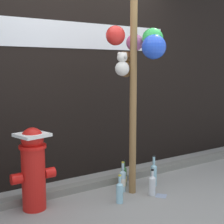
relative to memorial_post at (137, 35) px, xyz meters
name	(u,v)px	position (x,y,z in m)	size (l,w,h in m)	color
ground_plane	(149,214)	(-0.22, -0.50, -1.71)	(14.00, 14.00, 0.00)	gray
building_wall	(77,53)	(-0.22, 0.91, -0.16)	(10.00, 0.21, 3.11)	black
curb_strip	(100,182)	(-0.22, 0.39, -1.67)	(8.00, 0.12, 0.08)	slate
memorial_post	(137,35)	(0.00, 0.00, 0.00)	(0.54, 0.52, 2.81)	olive
fire_hydrant	(33,167)	(-1.08, 0.21, -1.29)	(0.43, 0.33, 0.81)	red
bottle_0	(124,176)	(0.01, 0.24, -1.60)	(0.07, 0.07, 0.31)	#337038
bottle_1	(123,180)	(-0.10, 0.10, -1.58)	(0.07, 0.07, 0.34)	#B2DBEA
bottle_2	(120,192)	(-0.30, -0.13, -1.59)	(0.07, 0.07, 0.30)	#93CCE0
bottle_3	(154,174)	(0.31, 0.05, -1.57)	(0.07, 0.07, 0.36)	#93CCE0
bottle_4	(133,171)	(0.09, 0.17, -1.53)	(0.07, 0.07, 0.43)	brown
bottle_5	(152,185)	(0.11, -0.16, -1.60)	(0.08, 0.08, 0.29)	silver
litter_1	(175,167)	(1.00, 0.42, -1.71)	(0.13, 0.07, 0.01)	tan
litter_2	(161,196)	(0.17, -0.23, -1.71)	(0.11, 0.11, 0.01)	#8C99B2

